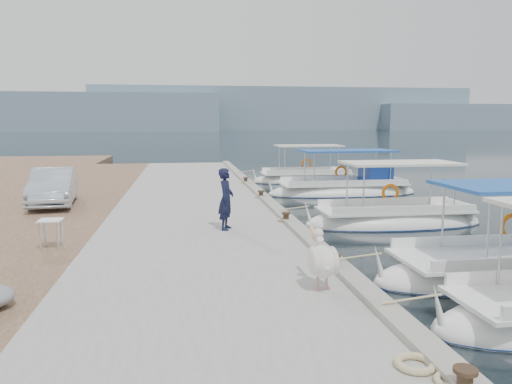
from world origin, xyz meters
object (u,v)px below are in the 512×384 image
at_px(parked_car, 53,187).
at_px(fishing_caique_d, 344,191).
at_px(pelican, 322,260).
at_px(fishing_caique_e, 306,180).
at_px(fisherman, 226,199).
at_px(fishing_caique_c, 394,222).

bearing_deg(parked_car, fishing_caique_d, 11.67).
xyz_separation_m(fishing_caique_d, pelican, (-5.48, -15.13, 0.87)).
xyz_separation_m(fishing_caique_e, pelican, (-4.80, -20.43, 0.93)).
bearing_deg(fisherman, fishing_caique_e, -4.96).
distance_m(fishing_caique_c, pelican, 9.03).
bearing_deg(pelican, fishing_caique_c, 57.79).
relative_size(pelican, parked_car, 0.33).
distance_m(fisherman, parked_car, 8.05).
bearing_deg(pelican, fishing_caique_d, 70.08).
relative_size(fisherman, parked_car, 0.43).
height_order(fishing_caique_d, fishing_caique_e, same).
height_order(fishing_caique_e, pelican, fishing_caique_e).
distance_m(fishing_caique_e, fisherman, 16.21).
bearing_deg(fishing_caique_c, fishing_caique_d, 84.70).
height_order(fishing_caique_c, fishing_caique_e, same).
distance_m(fishing_caique_e, pelican, 21.01).
bearing_deg(parked_car, pelican, -62.61).
bearing_deg(fishing_caique_c, fisherman, -160.86).
bearing_deg(fishing_caique_c, pelican, -122.21).
distance_m(fishing_caique_d, pelican, 16.12).
relative_size(fishing_caique_d, pelican, 5.53).
relative_size(fishing_caique_d, parked_car, 1.83).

